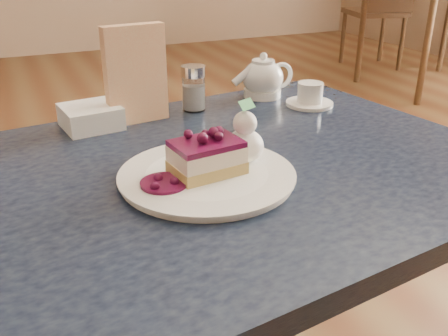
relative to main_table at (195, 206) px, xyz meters
name	(u,v)px	position (x,y,z in m)	size (l,w,h in m)	color
main_table	(195,206)	(0.00, 0.00, 0.00)	(1.23, 0.90, 0.71)	#1F2B3C
dessert_plate	(207,176)	(0.01, -0.05, 0.08)	(0.29, 0.29, 0.01)	white
cheesecake_slice	(207,157)	(0.01, -0.05, 0.11)	(0.12, 0.09, 0.06)	#DBB95A
whipped_cream	(245,146)	(0.09, -0.03, 0.12)	(0.07, 0.07, 0.06)	white
berry_sauce	(164,183)	(-0.07, -0.06, 0.09)	(0.08, 0.08, 0.01)	#3A0626
tea_set	(272,82)	(0.34, 0.32, 0.12)	(0.23, 0.22, 0.10)	white
menu_card	(136,75)	(-0.02, 0.29, 0.18)	(0.13, 0.03, 0.21)	#FFF1BB
sugar_shaker	(194,88)	(0.12, 0.32, 0.13)	(0.06, 0.06, 0.10)	white
napkin_stack	(91,117)	(-0.12, 0.29, 0.10)	(0.11, 0.11, 0.05)	white
bg_table_far_right	(430,77)	(2.87, 2.20, -0.56)	(1.27, 1.98, 1.32)	#1F2B3C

